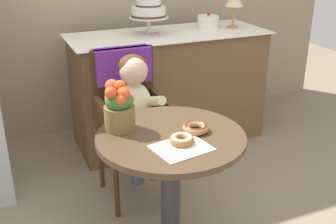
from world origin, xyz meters
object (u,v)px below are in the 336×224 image
object	(u,v)px
flower_vase	(119,107)
tiered_cake_stand	(148,9)
donut_front	(182,139)
donut_mid	(196,128)
cafe_table	(171,173)
round_layer_cake	(208,22)
wicker_chair	(128,100)
seated_child	(136,103)
table_lamp	(234,1)

from	to	relation	value
flower_vase	tiered_cake_stand	size ratio (longest dim) A/B	0.73
donut_front	donut_mid	xyz separation A→B (m)	(0.12, 0.09, -0.00)
donut_front	donut_mid	distance (m)	0.15
cafe_table	round_layer_cake	size ratio (longest dim) A/B	4.15
wicker_chair	tiered_cake_stand	size ratio (longest dim) A/B	2.83
donut_mid	donut_front	bearing A→B (deg)	-141.96
tiered_cake_stand	seated_child	bearing A→B (deg)	-116.32
cafe_table	donut_front	bearing A→B (deg)	-86.10
donut_front	donut_mid	world-z (taller)	donut_front
cafe_table	table_lamp	xyz separation A→B (m)	(1.11, 1.28, 0.61)
round_layer_cake	table_lamp	distance (m)	0.26
donut_mid	wicker_chair	bearing A→B (deg)	98.64
seated_child	round_layer_cake	distance (m)	1.22
seated_child	table_lamp	size ratio (longest dim) A/B	2.55
seated_child	donut_mid	distance (m)	0.58
cafe_table	table_lamp	distance (m)	1.80
donut_mid	tiered_cake_stand	xyz separation A→B (m)	(0.26, 1.32, 0.36)
donut_front	cafe_table	bearing A→B (deg)	93.90
cafe_table	round_layer_cake	xyz separation A→B (m)	(0.91, 1.34, 0.44)
donut_front	flower_vase	bearing A→B (deg)	128.72
tiered_cake_stand	table_lamp	world-z (taller)	tiered_cake_stand
cafe_table	flower_vase	size ratio (longest dim) A/B	2.94
wicker_chair	seated_child	bearing A→B (deg)	-90.55
donut_front	tiered_cake_stand	xyz separation A→B (m)	(0.38, 1.41, 0.35)
round_layer_cake	table_lamp	size ratio (longest dim) A/B	0.61
table_lamp	cafe_table	bearing A→B (deg)	-130.89
wicker_chair	donut_front	size ratio (longest dim) A/B	8.31
donut_mid	round_layer_cake	size ratio (longest dim) A/B	0.75
seated_child	round_layer_cake	size ratio (longest dim) A/B	4.19
wicker_chair	donut_front	distance (m)	0.82
round_layer_cake	wicker_chair	bearing A→B (deg)	-144.85
donut_front	flower_vase	world-z (taller)	flower_vase
wicker_chair	table_lamp	bearing A→B (deg)	27.05
donut_front	table_lamp	world-z (taller)	table_lamp
wicker_chair	donut_front	world-z (taller)	wicker_chair
seated_child	table_lamp	distance (m)	1.38
flower_vase	tiered_cake_stand	distance (m)	1.31
donut_mid	table_lamp	bearing A→B (deg)	52.80
round_layer_cake	flower_vase	bearing A→B (deg)	-133.29
seated_child	tiered_cake_stand	world-z (taller)	tiered_cake_stand
wicker_chair	donut_mid	distance (m)	0.74
cafe_table	donut_front	size ratio (longest dim) A/B	6.27
flower_vase	table_lamp	size ratio (longest dim) A/B	0.86
cafe_table	flower_vase	xyz separation A→B (m)	(-0.20, 0.16, 0.33)
tiered_cake_stand	donut_mid	bearing A→B (deg)	-101.19
donut_front	tiered_cake_stand	world-z (taller)	tiered_cake_stand
cafe_table	donut_mid	bearing A→B (deg)	-7.25
flower_vase	tiered_cake_stand	xyz separation A→B (m)	(0.59, 1.14, 0.26)
seated_child	tiered_cake_stand	distance (m)	0.93
table_lamp	seated_child	bearing A→B (deg)	-146.36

